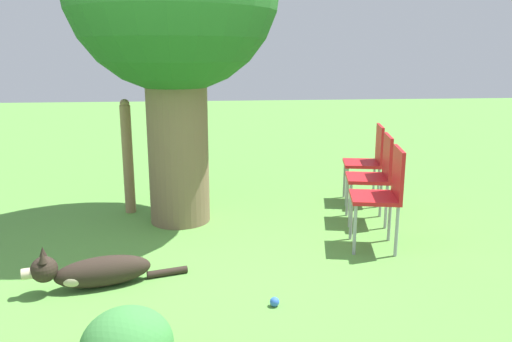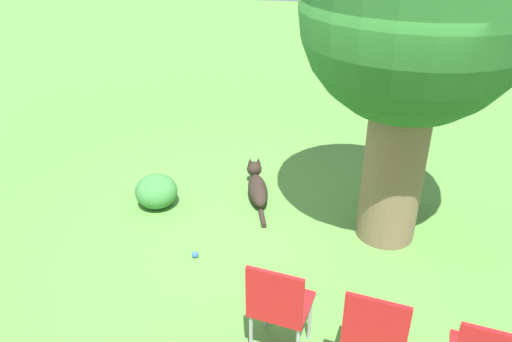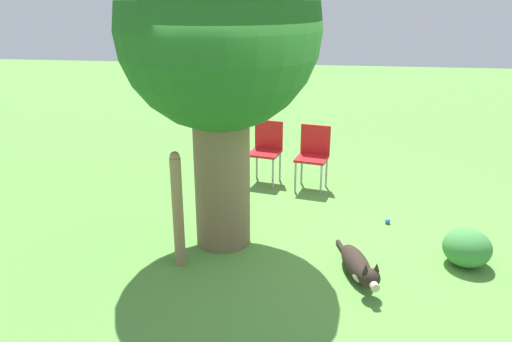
{
  "view_description": "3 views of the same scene",
  "coord_description": "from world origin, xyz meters",
  "px_view_note": "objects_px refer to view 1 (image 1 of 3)",
  "views": [
    {
      "loc": [
        0.15,
        -4.24,
        1.73
      ],
      "look_at": [
        0.66,
        0.56,
        0.6
      ],
      "focal_mm": 35.0,
      "sensor_mm": 36.0,
      "label": 1
    },
    {
      "loc": [
        4.6,
        0.19,
        3.23
      ],
      "look_at": [
        -0.54,
        -0.61,
        0.44
      ],
      "focal_mm": 35.0,
      "sensor_mm": 36.0,
      "label": 2
    },
    {
      "loc": [
        -5.26,
        -0.19,
        2.76
      ],
      "look_at": [
        0.69,
        0.62,
        0.6
      ],
      "focal_mm": 35.0,
      "sensor_mm": 36.0,
      "label": 3
    }
  ],
  "objects_px": {
    "red_chair_0": "(384,190)",
    "red_chair_2": "(369,158)",
    "tennis_ball": "(275,302)",
    "fence_post": "(128,156)",
    "dog": "(93,272)",
    "red_chair_1": "(376,172)"
  },
  "relations": [
    {
      "from": "fence_post",
      "to": "tennis_ball",
      "type": "bearing_deg",
      "value": -60.61
    },
    {
      "from": "dog",
      "to": "tennis_ball",
      "type": "bearing_deg",
      "value": 146.59
    },
    {
      "from": "dog",
      "to": "red_chair_0",
      "type": "distance_m",
      "value": 2.56
    },
    {
      "from": "red_chair_0",
      "to": "red_chair_2",
      "type": "xyz_separation_m",
      "value": [
        0.34,
        1.42,
        0.0
      ]
    },
    {
      "from": "red_chair_1",
      "to": "tennis_ball",
      "type": "height_order",
      "value": "red_chair_1"
    },
    {
      "from": "red_chair_0",
      "to": "red_chair_2",
      "type": "distance_m",
      "value": 1.46
    },
    {
      "from": "fence_post",
      "to": "red_chair_1",
      "type": "distance_m",
      "value": 2.68
    },
    {
      "from": "dog",
      "to": "fence_post",
      "type": "bearing_deg",
      "value": -105.85
    },
    {
      "from": "red_chair_0",
      "to": "red_chair_2",
      "type": "bearing_deg",
      "value": -91.56
    },
    {
      "from": "dog",
      "to": "red_chair_2",
      "type": "relative_size",
      "value": 1.28
    },
    {
      "from": "tennis_ball",
      "to": "fence_post",
      "type": "bearing_deg",
      "value": 119.39
    },
    {
      "from": "dog",
      "to": "fence_post",
      "type": "height_order",
      "value": "fence_post"
    },
    {
      "from": "red_chair_2",
      "to": "fence_post",
      "type": "bearing_deg",
      "value": 13.63
    },
    {
      "from": "red_chair_2",
      "to": "tennis_ball",
      "type": "xyz_separation_m",
      "value": [
        -1.47,
        -2.41,
        -0.51
      ]
    },
    {
      "from": "dog",
      "to": "tennis_ball",
      "type": "xyz_separation_m",
      "value": [
        1.33,
        -0.44,
        -0.09
      ]
    },
    {
      "from": "red_chair_2",
      "to": "tennis_ball",
      "type": "height_order",
      "value": "red_chair_2"
    },
    {
      "from": "fence_post",
      "to": "tennis_ball",
      "type": "distance_m",
      "value": 2.73
    },
    {
      "from": "red_chair_2",
      "to": "tennis_ball",
      "type": "distance_m",
      "value": 2.87
    },
    {
      "from": "red_chair_0",
      "to": "fence_post",
      "type": "bearing_deg",
      "value": -16.84
    },
    {
      "from": "red_chair_1",
      "to": "red_chair_2",
      "type": "distance_m",
      "value": 0.73
    },
    {
      "from": "dog",
      "to": "red_chair_1",
      "type": "distance_m",
      "value": 2.95
    },
    {
      "from": "red_chair_0",
      "to": "red_chair_1",
      "type": "height_order",
      "value": "same"
    }
  ]
}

